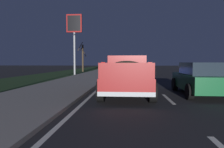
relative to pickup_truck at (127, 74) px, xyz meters
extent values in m
plane|color=black|center=(17.28, -1.75, -0.98)|extent=(144.00, 144.00, 0.00)
cube|color=gray|center=(17.28, 3.95, -0.92)|extent=(108.00, 4.00, 0.12)
cube|color=#1E3819|center=(17.28, 8.95, -0.98)|extent=(108.00, 6.00, 0.01)
cube|color=silver|center=(-0.95, -1.75, -0.98)|extent=(2.40, 0.14, 0.01)
cube|color=silver|center=(4.62, -1.75, -0.98)|extent=(2.40, 0.14, 0.01)
cube|color=silver|center=(11.57, -1.75, -0.98)|extent=(2.40, 0.14, 0.01)
cube|color=silver|center=(17.00, -1.75, -0.98)|extent=(2.40, 0.14, 0.01)
cube|color=silver|center=(22.49, -1.75, -0.98)|extent=(2.40, 0.14, 0.01)
cube|color=silver|center=(28.20, -1.75, -0.98)|extent=(2.40, 0.14, 0.01)
cube|color=silver|center=(34.56, -1.75, -0.98)|extent=(2.40, 0.14, 0.01)
cube|color=silver|center=(40.18, -1.75, -0.98)|extent=(2.40, 0.14, 0.01)
cube|color=silver|center=(46.95, -1.75, -0.98)|extent=(2.40, 0.14, 0.01)
cube|color=silver|center=(53.59, -1.75, -0.98)|extent=(2.40, 0.14, 0.01)
cube|color=silver|center=(58.89, -1.75, -0.98)|extent=(2.40, 0.14, 0.01)
cube|color=silver|center=(65.31, -1.75, -0.98)|extent=(2.40, 0.14, 0.01)
cube|color=silver|center=(17.28, 1.65, -0.98)|extent=(108.00, 0.14, 0.01)
cube|color=maroon|center=(-0.06, 0.00, -0.31)|extent=(5.41, 2.03, 0.60)
cube|color=maroon|center=(1.13, -0.01, 0.44)|extent=(2.17, 1.85, 0.90)
cube|color=#1E2833|center=(0.08, 0.00, 0.49)|extent=(0.05, 1.44, 0.50)
cube|color=maroon|center=(-1.13, 0.95, 0.27)|extent=(3.02, 0.10, 0.56)
cube|color=maroon|center=(-1.14, -0.93, 0.27)|extent=(3.02, 0.10, 0.56)
cube|color=maroon|center=(-2.72, 0.01, 0.27)|extent=(0.09, 1.88, 0.56)
cube|color=silver|center=(-2.72, 0.01, -0.53)|extent=(0.13, 2.00, 0.16)
cube|color=red|center=(-2.70, 0.81, 0.47)|extent=(0.06, 0.14, 0.20)
cube|color=red|center=(-2.71, -0.79, 0.47)|extent=(0.06, 0.14, 0.20)
ellipsoid|color=#4C422D|center=(-1.14, 0.01, 0.31)|extent=(2.60, 1.53, 0.64)
sphere|color=silver|center=(-0.64, 0.36, 0.17)|extent=(0.40, 0.40, 0.40)
sphere|color=beige|center=(-1.74, -0.29, 0.15)|extent=(0.34, 0.34, 0.34)
cylinder|color=black|center=(1.73, 0.99, -0.56)|extent=(0.84, 0.28, 0.84)
cylinder|color=black|center=(1.72, -1.01, -0.56)|extent=(0.84, 0.28, 0.84)
cylinder|color=black|center=(-1.83, 1.01, -0.56)|extent=(0.84, 0.28, 0.84)
cylinder|color=black|center=(-1.85, -0.99, -0.56)|extent=(0.84, 0.28, 0.84)
cube|color=#14592D|center=(0.32, -3.51, -0.35)|extent=(4.43, 1.89, 0.70)
cube|color=#1E2833|center=(0.07, -3.50, 0.28)|extent=(2.49, 1.63, 0.56)
cylinder|color=black|center=(1.83, -2.64, -0.64)|extent=(0.68, 0.22, 0.68)
cylinder|color=black|center=(1.80, -4.44, -0.64)|extent=(0.68, 0.22, 0.68)
cylinder|color=black|center=(-1.16, -2.58, -0.64)|extent=(0.68, 0.22, 0.68)
cube|color=red|center=(-1.83, -3.46, -0.30)|extent=(0.11, 1.51, 0.10)
cube|color=#9E845B|center=(27.27, -3.54, -0.35)|extent=(4.42, 1.86, 0.70)
cube|color=#1E2833|center=(27.02, -3.53, 0.28)|extent=(2.49, 1.62, 0.56)
cylinder|color=black|center=(28.78, -2.66, -0.64)|extent=(0.68, 0.22, 0.68)
cylinder|color=black|center=(28.76, -4.46, -0.64)|extent=(0.68, 0.22, 0.68)
cylinder|color=black|center=(25.79, -2.62, -0.64)|extent=(0.68, 0.22, 0.68)
cylinder|color=black|center=(25.77, -4.42, -0.64)|extent=(0.68, 0.22, 0.68)
cube|color=red|center=(25.12, -3.51, -0.30)|extent=(0.10, 1.51, 0.10)
cube|color=navy|center=(15.24, 0.20, -0.35)|extent=(4.45, 1.92, 0.70)
cube|color=#1E2833|center=(14.99, 0.20, 0.28)|extent=(2.51, 1.65, 0.56)
cylinder|color=black|center=(16.71, 1.14, -0.64)|extent=(0.68, 0.22, 0.68)
cylinder|color=black|center=(16.76, -0.66, -0.64)|extent=(0.68, 0.22, 0.68)
cylinder|color=black|center=(13.72, 1.06, -0.64)|extent=(0.68, 0.22, 0.68)
cylinder|color=black|center=(13.77, -0.74, -0.64)|extent=(0.68, 0.22, 0.68)
cube|color=red|center=(13.09, 0.15, -0.30)|extent=(0.12, 1.51, 0.10)
cube|color=maroon|center=(27.96, 0.07, -0.35)|extent=(4.40, 1.80, 0.70)
cube|color=#1E2833|center=(27.71, 0.07, 0.28)|extent=(2.46, 1.58, 0.56)
cylinder|color=black|center=(29.46, 0.97, -0.64)|extent=(0.68, 0.22, 0.68)
cylinder|color=black|center=(29.46, -0.83, -0.64)|extent=(0.68, 0.22, 0.68)
cylinder|color=black|center=(26.47, 0.97, -0.64)|extent=(0.68, 0.22, 0.68)
cylinder|color=black|center=(26.47, -0.83, -0.64)|extent=(0.68, 0.22, 0.68)
cube|color=red|center=(25.81, 0.07, -0.30)|extent=(0.08, 1.51, 0.10)
cylinder|color=#99999E|center=(15.70, 6.51, 2.73)|extent=(0.24, 0.24, 7.42)
cube|color=maroon|center=(15.70, 6.51, 5.34)|extent=(0.24, 1.90, 2.20)
cube|color=black|center=(15.57, 6.51, 5.34)|extent=(0.04, 1.60, 1.87)
cylinder|color=#423323|center=(24.43, 7.35, 1.24)|extent=(0.28, 0.28, 4.45)
cylinder|color=#423323|center=(24.17, 7.71, 3.18)|extent=(0.59, 0.81, 1.54)
cylinder|color=#423323|center=(24.84, 7.62, 2.91)|extent=(0.85, 0.70, 0.79)
cylinder|color=#423323|center=(24.73, 7.12, 2.04)|extent=(0.68, 0.58, 1.18)
camera|label=1|loc=(-9.91, -0.02, 0.57)|focal=33.64mm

